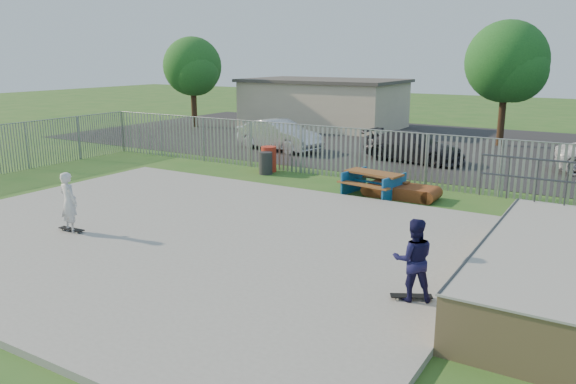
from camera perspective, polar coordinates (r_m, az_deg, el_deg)
The scene contains 17 objects.
ground at distance 15.24m, azimuth -10.46°, elevation -4.61°, with size 120.00×120.00×0.00m, color #2B6021.
concrete_slab at distance 15.22m, azimuth -10.47°, elevation -4.35°, with size 15.00×12.00×0.15m, color gray.
fence at distance 18.02m, azimuth 1.53°, elevation 1.75°, with size 26.04×16.02×2.00m.
picnic_table at distance 19.61m, azimuth 8.68°, elevation 0.86°, with size 2.19×1.91×0.83m.
funbox at distance 19.55m, azimuth 11.43°, elevation 0.07°, with size 2.14×1.08×0.43m.
trash_bin_red at distance 23.43m, azimuth -1.97°, elevation 3.36°, with size 0.63×0.63×1.05m, color #B22C1B.
trash_bin_grey at distance 22.91m, azimuth -2.28°, elevation 2.95°, with size 0.55×0.55×0.91m, color #2A292C.
parking_lot at distance 31.63m, azimuth 13.06°, elevation 4.77°, with size 40.00×18.00×0.02m, color black.
car_silver at distance 28.64m, azimuth -0.94°, elevation 5.80°, with size 1.63×4.67×1.54m, color silver.
car_dark at distance 26.21m, azimuth 12.65°, elevation 4.53°, with size 1.90×4.69×1.36m, color #222227.
building at distance 38.23m, azimuth 3.60°, elevation 9.00°, with size 10.40×6.40×3.20m.
tree_left at distance 38.66m, azimuth -9.68°, elevation 12.45°, with size 3.86×3.86×5.96m.
tree_mid at distance 32.01m, azimuth 21.33°, elevation 12.22°, with size 4.24×4.24×6.54m.
skateboard_a at distance 11.28m, azimuth 12.41°, elevation -10.39°, with size 0.80×0.55×0.08m.
skateboard_b at distance 16.11m, azimuth -21.13°, elevation -3.62°, with size 0.81×0.24×0.08m.
skater_navy at distance 10.99m, azimuth 12.62°, elevation -6.71°, with size 0.79×0.61×1.62m, color #14143E.
skater_white at distance 15.91m, azimuth -21.37°, elevation -0.96°, with size 0.59×0.39×1.62m, color silver.
Camera 1 is at (9.75, -10.71, 4.73)m, focal length 35.00 mm.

